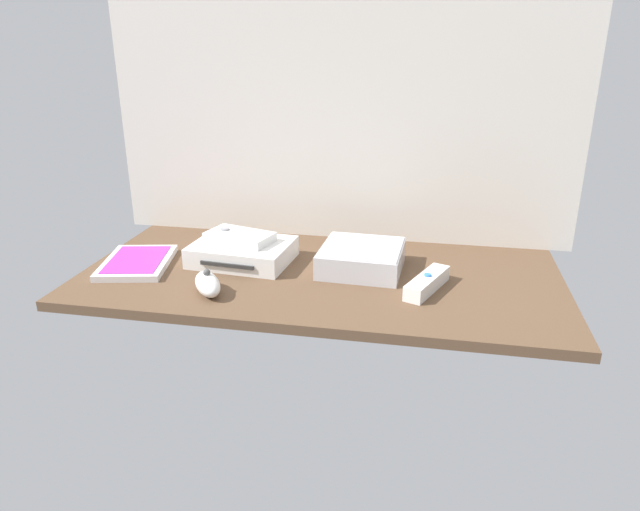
% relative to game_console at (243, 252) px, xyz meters
% --- Properties ---
extents(ground_plane, '(1.00, 0.48, 0.02)m').
position_rel_game_console_xyz_m(ground_plane, '(0.18, -0.03, -0.03)').
color(ground_plane, brown).
rests_on(ground_plane, ground).
extents(back_wall, '(1.10, 0.01, 0.64)m').
position_rel_game_console_xyz_m(back_wall, '(0.18, 0.21, 0.30)').
color(back_wall, silver).
rests_on(back_wall, ground).
extents(game_console, '(0.22, 0.18, 0.04)m').
position_rel_game_console_xyz_m(game_console, '(0.00, 0.00, 0.00)').
color(game_console, white).
rests_on(game_console, ground_plane).
extents(mini_computer, '(0.18, 0.18, 0.05)m').
position_rel_game_console_xyz_m(mini_computer, '(0.26, 0.00, 0.00)').
color(mini_computer, silver).
rests_on(mini_computer, ground_plane).
extents(game_case, '(0.17, 0.21, 0.02)m').
position_rel_game_console_xyz_m(game_case, '(-0.22, -0.07, -0.01)').
color(game_case, white).
rests_on(game_case, ground_plane).
extents(remote_wand, '(0.09, 0.15, 0.03)m').
position_rel_game_console_xyz_m(remote_wand, '(0.40, -0.08, -0.01)').
color(remote_wand, white).
rests_on(remote_wand, ground_plane).
extents(remote_nunchuk, '(0.09, 0.11, 0.05)m').
position_rel_game_console_xyz_m(remote_nunchuk, '(-0.01, -0.18, -0.00)').
color(remote_nunchuk, white).
rests_on(remote_nunchuk, ground_plane).
extents(remote_classic_pad, '(0.16, 0.12, 0.02)m').
position_rel_game_console_xyz_m(remote_classic_pad, '(-0.01, 0.01, 0.03)').
color(remote_classic_pad, white).
rests_on(remote_classic_pad, game_console).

